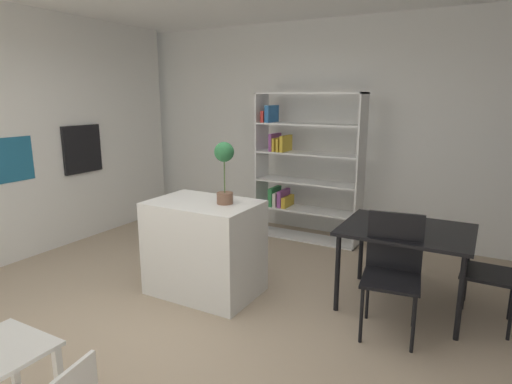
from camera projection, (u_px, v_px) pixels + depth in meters
The scene contains 10 objects.
ground_plane at pixel (190, 318), 3.67m from camera, with size 8.98×8.98×0.00m, color tan.
back_partition at pixel (317, 129), 5.82m from camera, with size 6.54×0.06×2.84m, color white.
built_in_oven at pixel (82, 149), 5.51m from camera, with size 0.06×0.56×0.61m.
kitchen_island at pixel (205, 247), 4.08m from camera, with size 1.01×0.69×0.90m, color white.
potted_plant_on_island at pixel (224, 165), 3.84m from camera, with size 0.18×0.18×0.56m.
open_bookshelf at pixel (301, 167), 5.57m from camera, with size 1.39×0.37×1.91m.
child_table at pixel (0, 363), 2.39m from camera, with size 0.53×0.47×0.50m.
dining_table at pixel (406, 236), 3.76m from camera, with size 1.10×0.88×0.73m.
dining_chair_near at pixel (393, 264), 3.40m from camera, with size 0.49×0.51×0.95m.
dining_chair_window_side at pixel (503, 269), 3.43m from camera, with size 0.43×0.43×0.84m.
Camera 1 is at (2.12, -2.65, 1.87)m, focal length 30.01 mm.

